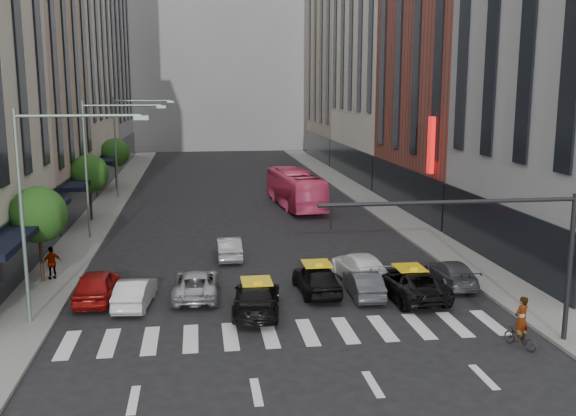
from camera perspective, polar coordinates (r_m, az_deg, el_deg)
name	(u,v)px	position (r m, az deg, el deg)	size (l,w,h in m)	color
ground	(299,347)	(25.61, 0.99, -12.27)	(160.00, 160.00, 0.00)	black
sidewalk_left	(103,210)	(54.75, -16.10, -0.21)	(3.00, 96.00, 0.15)	slate
sidewalk_right	(375,203)	(56.31, 7.74, 0.40)	(3.00, 96.00, 0.15)	slate
building_left_b	(15,60)	(53.01, -23.10, 11.99)	(8.00, 16.00, 24.00)	tan
building_left_c	(60,6)	(71.00, -19.65, 16.52)	(8.00, 20.00, 36.00)	beige
building_left_d	(91,49)	(89.42, -17.09, 13.39)	(8.00, 18.00, 30.00)	gray
building_right_b	(456,49)	(54.49, 14.71, 13.47)	(8.00, 18.00, 26.00)	brown
building_right_d	(347,58)	(90.79, 5.25, 13.12)	(8.00, 18.00, 28.00)	tan
building_far	(217,38)	(108.65, -6.32, 14.79)	(30.00, 10.00, 36.00)	gray
tree_near	(38,215)	(34.83, -21.32, -0.56)	(2.88, 2.88, 4.95)	black
tree_mid	(89,174)	(50.34, -17.26, 2.94)	(2.88, 2.88, 4.95)	black
tree_far	(115,153)	(66.09, -15.12, 4.77)	(2.88, 2.88, 4.95)	black
streetlamp_near	(44,188)	(28.30, -20.87, 1.68)	(5.38, 0.25, 9.00)	gray
streetlamp_mid	(100,151)	(43.93, -16.36, 4.89)	(5.38, 0.25, 9.00)	gray
streetlamp_far	(126,134)	(59.76, -14.22, 6.40)	(5.38, 0.25, 9.00)	gray
traffic_signal	(504,235)	(25.65, 18.63, -2.30)	(10.10, 0.20, 6.00)	black
liberty_sign	(431,145)	(46.45, 12.60, 5.47)	(0.30, 0.70, 4.00)	red
car_red	(97,285)	(31.89, -16.61, -6.60)	(1.80, 4.48, 1.53)	maroon
car_white_front	(135,292)	(30.72, -13.44, -7.31)	(1.40, 4.01, 1.32)	#BDBDBD
car_silver	(196,284)	(31.50, -8.18, -6.69)	(2.16, 4.68, 1.30)	#A4A4AA
taxi_left	(257,297)	(29.03, -2.80, -7.93)	(2.05, 5.04, 1.46)	black
taxi_center	(317,279)	(31.65, 2.56, -6.31)	(1.78, 4.42, 1.50)	black
car_grey_mid	(364,284)	(31.43, 6.74, -6.71)	(1.35, 3.87, 1.28)	#37383D
taxi_right	(409,283)	(31.63, 10.71, -6.54)	(2.42, 5.26, 1.46)	black
car_grey_curb	(451,273)	(34.04, 14.31, -5.62)	(1.78, 4.37, 1.27)	#3E4045
car_row2_left	(229,248)	(38.16, -5.30, -3.55)	(1.39, 3.98, 1.31)	#A7A6AB
car_row2_right	(359,267)	(34.00, 6.35, -5.21)	(2.04, 5.03, 1.46)	white
bus	(295,189)	(54.26, 0.66, 1.71)	(2.62, 11.21, 3.12)	#F24779
motorcycle	(520,338)	(26.99, 19.93, -10.79)	(0.53, 1.52, 0.80)	black
rider	(522,306)	(26.56, 20.11, -8.15)	(0.67, 0.44, 1.83)	gray
pedestrian_far	(52,263)	(35.63, -20.24, -4.60)	(1.01, 0.42, 1.72)	gray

